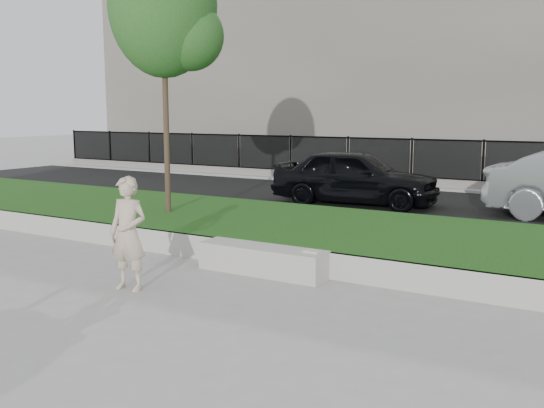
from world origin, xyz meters
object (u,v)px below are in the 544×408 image
Objects in this scene: stone_bench at (263,260)px; car_dark at (355,177)px; man at (128,234)px; book at (312,251)px; young_tree at (167,11)px.

car_dark is (-1.37, 6.88, 0.56)m from stone_bench.
man reaches higher than book.
stone_bench is 2.10m from man.
book is 0.06× the size of car_dark.
stone_bench is 0.85m from book.
man is 0.37× the size of car_dark.
stone_bench is 0.37× the size of young_tree.
car_dark reaches higher than book.
book is 7.19m from car_dark.
car_dark is (-0.21, 8.53, -0.02)m from man.
book is 0.04× the size of young_tree.
man is at bearing -138.48° from book.
young_tree is at bearing 152.73° from car_dark.
stone_bench is at bearing -176.30° from book.
young_tree is (-3.37, 1.94, 4.19)m from stone_bench.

